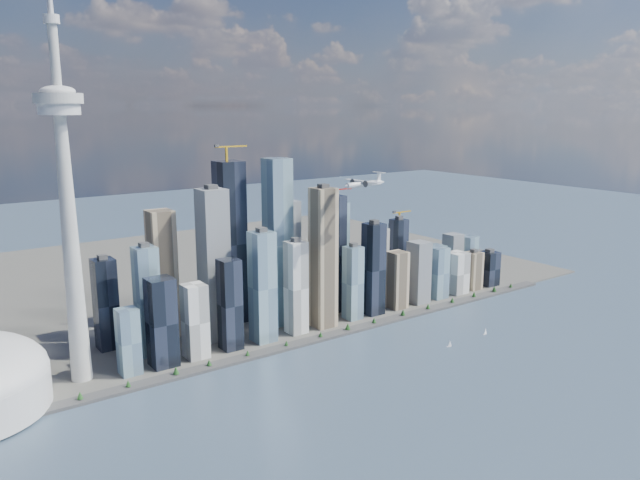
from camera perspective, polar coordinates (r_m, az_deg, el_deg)
ground at (r=762.05m, az=9.25°, el=-15.04°), size 4000.00×4000.00×0.00m
seawall at (r=937.59m, az=-1.69°, el=-9.39°), size 1100.00×22.00×4.00m
land at (r=1316.81m, az=-12.71°, el=-3.33°), size 1400.00×900.00×3.00m
shoreline_trees at (r=935.13m, az=-1.69°, el=-9.01°), size 960.53×7.20×8.80m
skyscraper_cluster at (r=1010.60m, az=-1.66°, el=-2.58°), size 736.00×142.00×286.09m
needle_tower at (r=813.65m, az=-22.14°, el=3.46°), size 56.00×56.00×550.50m
airplane at (r=918.06m, az=4.09°, el=5.20°), size 79.76×70.56×19.44m
sailboat_west at (r=947.05m, az=11.76°, el=-9.34°), size 7.75×4.05×10.83m
sailboat_east at (r=1008.74m, az=14.87°, el=-8.14°), size 7.87×2.61×10.89m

